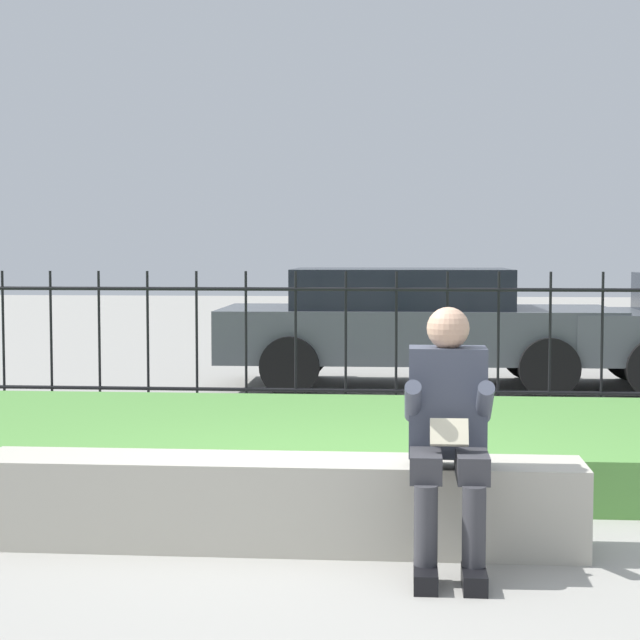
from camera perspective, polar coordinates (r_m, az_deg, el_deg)
ground_plane at (r=5.65m, az=1.19°, el=-12.06°), size 60.00×60.00×0.00m
stone_bench at (r=5.63m, az=-2.18°, el=-9.96°), size 3.12×0.45×0.46m
person_seated_reader at (r=5.24m, az=6.85°, el=-5.61°), size 0.42×0.73×1.26m
grass_berm at (r=7.62m, az=2.16°, el=-6.62°), size 9.26×2.73×0.33m
iron_fence at (r=9.62m, az=2.73°, el=-1.22°), size 7.26×0.03×1.35m
car_parked_center at (r=12.03m, az=4.96°, el=-0.16°), size 4.39×1.97×1.33m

